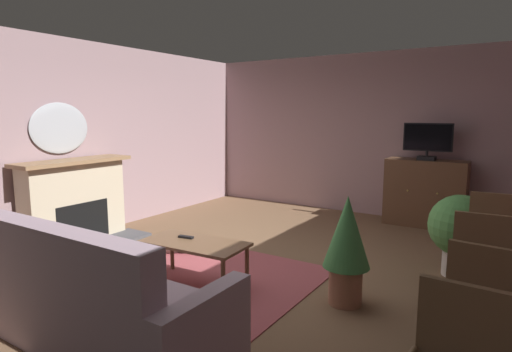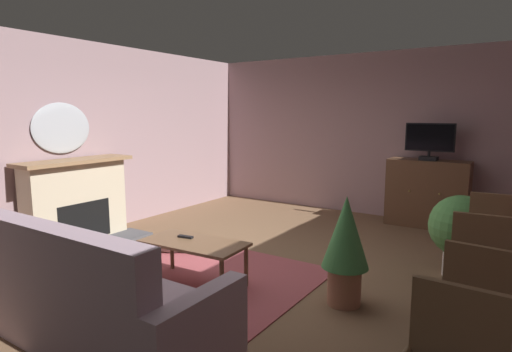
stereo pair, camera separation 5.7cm
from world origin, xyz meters
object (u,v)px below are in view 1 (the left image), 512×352
Objects in this scene: fireplace at (76,204)px; tv_remote at (186,237)px; sofa_floral at (92,303)px; potted_plant_tall_palm_by_window at (460,229)px; tv_cabinet at (425,194)px; potted_plant_leafy_by_curtain at (347,243)px; side_chair_tucked_against_wall at (483,284)px; wall_mirror_oval at (60,128)px; cat at (172,245)px; coffee_table at (195,247)px; side_chair_beside_plant at (474,330)px; side_chair_far_end at (492,252)px; television at (428,140)px.

fireplace is 2.16m from tv_remote.
potted_plant_tall_palm_by_window is (2.19, 3.03, 0.21)m from sofa_floral.
potted_plant_leafy_by_curtain is at bearing -90.83° from tv_cabinet.
sofa_floral is at bearing -150.31° from side_chair_tucked_against_wall.
cat is (1.65, 0.39, -1.46)m from wall_mirror_oval.
tv_cabinet is 4.04m from coffee_table.
wall_mirror_oval is 5.05× the size of tv_remote.
side_chair_beside_plant is 1.52m from potted_plant_leafy_by_curtain.
side_chair_far_end is at bearing 21.79° from coffee_table.
side_chair_beside_plant reaches higher than potted_plant_tall_palm_by_window.
side_chair_far_end is 3.57m from cat.
fireplace is 4.82m from potted_plant_tall_palm_by_window.
fireplace reaches higher than side_chair_far_end.
tv_cabinet is 0.86m from television.
coffee_table is 1.28m from sofa_floral.
potted_plant_tall_palm_by_window is (-0.36, 2.31, 0.01)m from side_chair_beside_plant.
side_chair_far_end is (5.16, 0.82, -1.03)m from wall_mirror_oval.
cat is at bearing -173.03° from side_chair_far_end.
side_chair_beside_plant is at bearing -75.65° from tv_cabinet.
tv_cabinet reaches higher than side_chair_beside_plant.
tv_cabinet is 1.20× the size of side_chair_beside_plant.
potted_plant_leafy_by_curtain reaches higher than side_chair_beside_plant.
tv_remote is at bearing -144.80° from potted_plant_tall_palm_by_window.
coffee_table is (-1.51, -3.75, -0.09)m from tv_cabinet.
side_chair_tucked_against_wall reaches higher than side_chair_beside_plant.
sofa_floral is at bearing -106.11° from tv_cabinet.
coffee_table is at bearing 92.83° from sofa_floral.
wall_mirror_oval is 4.15m from potted_plant_leafy_by_curtain.
fireplace is 1.51× the size of side_chair_far_end.
potted_plant_leafy_by_curtain is (1.47, 0.43, 0.17)m from coffee_table.
potted_plant_leafy_by_curtain is at bearing 3.15° from fireplace.
tv_remote is 0.16× the size of potted_plant_leafy_by_curtain.
tv_cabinet is at bearing 73.89° from sofa_floral.
potted_plant_leafy_by_curtain is at bearing -175.90° from tv_remote.
side_chair_far_end is 1.44× the size of cat.
television reaches higher than potted_plant_tall_palm_by_window.
potted_plant_tall_palm_by_window reaches higher than cat.
potted_plant_tall_palm_by_window is (0.74, -1.94, -0.83)m from television.
cat is (1.40, 0.39, -0.44)m from fireplace.
potted_plant_leafy_by_curtain is at bearing 2.95° from wall_mirror_oval.
fireplace is 1.42× the size of coffee_table.
coffee_table is 2.61m from side_chair_tucked_against_wall.
wall_mirror_oval reaches higher than coffee_table.
coffee_table is 2.68m from side_chair_beside_plant.
side_chair_far_end reaches higher than potted_plant_tall_palm_by_window.
tv_remote is 1.35m from sofa_floral.
sofa_floral is at bearing -137.68° from side_chair_far_end.
side_chair_far_end is (4.91, 0.82, -0.01)m from fireplace.
coffee_table is 1.07× the size of side_chair_far_end.
cat is (-0.91, 0.61, -0.31)m from coffee_table.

